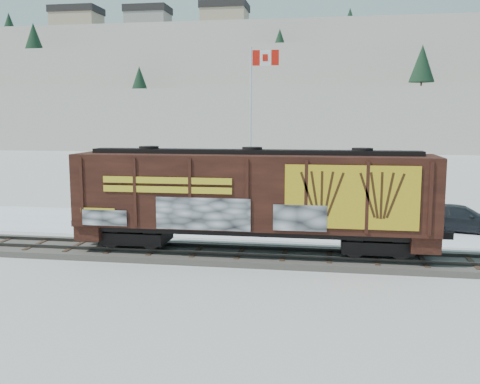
% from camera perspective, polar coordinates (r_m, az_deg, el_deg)
% --- Properties ---
extents(ground, '(500.00, 500.00, 0.00)m').
position_cam_1_polar(ground, '(24.66, 0.07, -7.05)').
color(ground, white).
rests_on(ground, ground).
extents(rail_track, '(50.00, 3.40, 0.43)m').
position_cam_1_polar(rail_track, '(24.62, 0.07, -6.72)').
color(rail_track, '#59544C').
rests_on(rail_track, ground).
extents(parking_strip, '(40.00, 8.00, 0.03)m').
position_cam_1_polar(parking_strip, '(31.89, 2.25, -3.60)').
color(parking_strip, white).
rests_on(parking_strip, ground).
extents(hillside, '(360.00, 110.00, 93.00)m').
position_cam_1_polar(hillside, '(163.56, 8.13, 10.56)').
color(hillside, white).
rests_on(hillside, ground).
extents(hopper_railcar, '(15.95, 3.06, 4.54)m').
position_cam_1_polar(hopper_railcar, '(23.99, 1.30, -0.29)').
color(hopper_railcar, black).
rests_on(hopper_railcar, rail_track).
extents(flagpole, '(2.30, 0.90, 11.00)m').
position_cam_1_polar(flagpole, '(36.16, 1.33, 4.18)').
color(flagpole, silver).
rests_on(flagpole, ground).
extents(car_silver, '(4.76, 1.92, 1.62)m').
position_cam_1_polar(car_silver, '(32.54, -0.94, -1.89)').
color(car_silver, '#ADAFB4').
rests_on(car_silver, parking_strip).
extents(car_white, '(5.06, 2.02, 1.64)m').
position_cam_1_polar(car_white, '(31.06, 5.02, -2.37)').
color(car_white, silver).
rests_on(car_white, parking_strip).
extents(car_dark, '(5.36, 3.13, 1.46)m').
position_cam_1_polar(car_dark, '(32.60, 22.45, -2.61)').
color(car_dark, black).
rests_on(car_dark, parking_strip).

